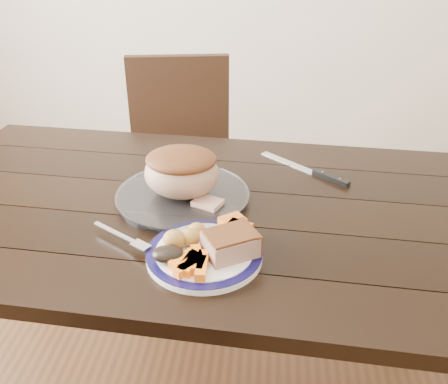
# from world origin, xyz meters

# --- Properties ---
(dining_table) EXTENTS (1.65, 1.00, 0.75)m
(dining_table) POSITION_xyz_m (0.00, 0.00, 0.66)
(dining_table) COLOR black
(dining_table) RESTS_ON ground
(chair_far) EXTENTS (0.48, 0.49, 0.93)m
(chair_far) POSITION_xyz_m (-0.18, 0.74, 0.52)
(chair_far) COLOR black
(chair_far) RESTS_ON ground
(dinner_plate) EXTENTS (0.26, 0.26, 0.02)m
(dinner_plate) POSITION_xyz_m (0.06, -0.24, 0.76)
(dinner_plate) COLOR white
(dinner_plate) RESTS_ON dining_table
(plate_rim) EXTENTS (0.26, 0.26, 0.02)m
(plate_rim) POSITION_xyz_m (0.06, -0.24, 0.77)
(plate_rim) COLOR #0E0B39
(plate_rim) RESTS_ON dinner_plate
(serving_platter) EXTENTS (0.35, 0.35, 0.02)m
(serving_platter) POSITION_xyz_m (-0.04, 0.01, 0.76)
(serving_platter) COLOR white
(serving_platter) RESTS_ON dining_table
(pork_slice) EXTENTS (0.14, 0.13, 0.05)m
(pork_slice) POSITION_xyz_m (0.12, -0.24, 0.79)
(pork_slice) COLOR #A57765
(pork_slice) RESTS_ON dinner_plate
(roasted_potatoes) EXTENTS (0.09, 0.09, 0.04)m
(roasted_potatoes) POSITION_xyz_m (0.01, -0.22, 0.79)
(roasted_potatoes) COLOR gold
(roasted_potatoes) RESTS_ON dinner_plate
(carrot_batons) EXTENTS (0.08, 0.11, 0.02)m
(carrot_batons) POSITION_xyz_m (0.04, -0.30, 0.78)
(carrot_batons) COLOR orange
(carrot_batons) RESTS_ON dinner_plate
(pumpkin_wedges) EXTENTS (0.09, 0.09, 0.04)m
(pumpkin_wedges) POSITION_xyz_m (0.12, -0.17, 0.79)
(pumpkin_wedges) COLOR orange
(pumpkin_wedges) RESTS_ON dinner_plate
(dark_mushroom) EXTENTS (0.07, 0.05, 0.03)m
(dark_mushroom) POSITION_xyz_m (-0.02, -0.28, 0.79)
(dark_mushroom) COLOR black
(dark_mushroom) RESTS_ON dinner_plate
(fork) EXTENTS (0.16, 0.11, 0.00)m
(fork) POSITION_xyz_m (-0.13, -0.21, 0.77)
(fork) COLOR silver
(fork) RESTS_ON dinner_plate
(roast_joint) EXTENTS (0.20, 0.17, 0.13)m
(roast_joint) POSITION_xyz_m (-0.04, 0.01, 0.83)
(roast_joint) COLOR tan
(roast_joint) RESTS_ON serving_platter
(cut_slice) EXTENTS (0.09, 0.08, 0.02)m
(cut_slice) POSITION_xyz_m (0.04, -0.04, 0.78)
(cut_slice) COLOR tan
(cut_slice) RESTS_ON serving_platter
(carving_knife) EXTENTS (0.26, 0.22, 0.01)m
(carving_knife) POSITION_xyz_m (0.34, 0.20, 0.76)
(carving_knife) COLOR silver
(carving_knife) RESTS_ON dining_table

